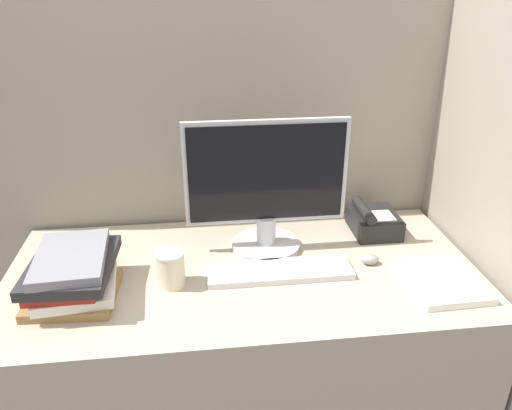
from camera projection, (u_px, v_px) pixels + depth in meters
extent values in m
cube|color=gray|center=(233.00, 203.00, 1.90)|extent=(1.87, 0.04, 1.66)
cube|color=gray|center=(473.00, 236.00, 1.66)|extent=(0.04, 0.77, 1.66)
cube|color=tan|center=(244.00, 365.00, 1.73)|extent=(1.47, 0.71, 0.78)
cylinder|color=#B7B7BC|center=(266.00, 245.00, 1.69)|extent=(0.23, 0.23, 0.02)
cylinder|color=#B7B7BC|center=(266.00, 230.00, 1.67)|extent=(0.06, 0.06, 0.09)
cube|color=#B7B7BC|center=(266.00, 172.00, 1.59)|extent=(0.53, 0.02, 0.35)
cube|color=black|center=(267.00, 174.00, 1.58)|extent=(0.50, 0.01, 0.32)
cube|color=silver|center=(280.00, 271.00, 1.54)|extent=(0.45, 0.13, 0.02)
ellipsoid|color=gray|center=(370.00, 260.00, 1.59)|extent=(0.06, 0.04, 0.03)
cylinder|color=beige|center=(171.00, 270.00, 1.47)|extent=(0.08, 0.08, 0.10)
cylinder|color=white|center=(169.00, 253.00, 1.45)|extent=(0.09, 0.09, 0.01)
cube|color=olive|center=(74.00, 294.00, 1.43)|extent=(0.25, 0.24, 0.03)
cube|color=silver|center=(77.00, 285.00, 1.42)|extent=(0.23, 0.26, 0.03)
cube|color=maroon|center=(67.00, 278.00, 1.40)|extent=(0.19, 0.24, 0.03)
cube|color=#262628|center=(72.00, 266.00, 1.41)|extent=(0.24, 0.31, 0.03)
cube|color=slate|center=(71.00, 258.00, 1.39)|extent=(0.20, 0.29, 0.03)
cube|color=black|center=(374.00, 223.00, 1.79)|extent=(0.16, 0.19, 0.07)
cube|color=white|center=(383.00, 216.00, 1.75)|extent=(0.07, 0.08, 0.00)
cylinder|color=black|center=(364.00, 210.00, 1.76)|extent=(0.04, 0.18, 0.04)
cube|color=white|center=(441.00, 281.00, 1.49)|extent=(0.22, 0.26, 0.02)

